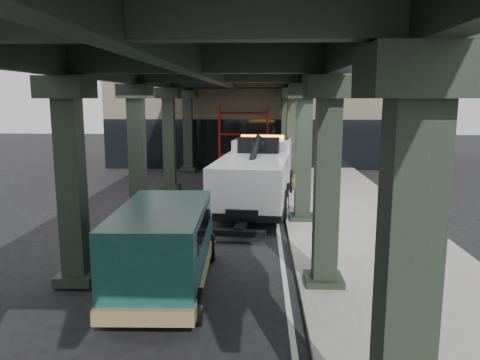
# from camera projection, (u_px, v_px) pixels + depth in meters

# --- Properties ---
(ground) EXTENTS (90.00, 90.00, 0.00)m
(ground) POSITION_uv_depth(u_px,v_px,m) (227.00, 238.00, 15.28)
(ground) COLOR black
(ground) RESTS_ON ground
(sidewalk) EXTENTS (5.00, 40.00, 0.15)m
(sidewalk) POSITION_uv_depth(u_px,v_px,m) (354.00, 221.00, 17.05)
(sidewalk) COLOR gray
(sidewalk) RESTS_ON ground
(lane_stripe) EXTENTS (0.12, 38.00, 0.01)m
(lane_stripe) POSITION_uv_depth(u_px,v_px,m) (277.00, 222.00, 17.18)
(lane_stripe) COLOR silver
(lane_stripe) RESTS_ON ground
(viaduct) EXTENTS (7.40, 32.00, 6.40)m
(viaduct) POSITION_uv_depth(u_px,v_px,m) (219.00, 71.00, 16.33)
(viaduct) COLOR black
(viaduct) RESTS_ON ground
(building) EXTENTS (22.00, 10.00, 8.00)m
(building) POSITION_uv_depth(u_px,v_px,m) (273.00, 105.00, 34.19)
(building) COLOR #C6B793
(building) RESTS_ON ground
(scaffolding) EXTENTS (3.08, 0.88, 4.00)m
(scaffolding) POSITION_uv_depth(u_px,v_px,m) (243.00, 137.00, 29.33)
(scaffolding) COLOR red
(scaffolding) RESTS_ON ground
(tow_truck) EXTENTS (3.47, 9.34, 3.00)m
(tow_truck) POSITION_uv_depth(u_px,v_px,m) (258.00, 172.00, 19.69)
(tow_truck) COLOR black
(tow_truck) RESTS_ON ground
(towed_van) EXTENTS (2.21, 5.21, 2.09)m
(towed_van) POSITION_uv_depth(u_px,v_px,m) (165.00, 245.00, 10.89)
(towed_van) COLOR #113C3B
(towed_van) RESTS_ON ground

